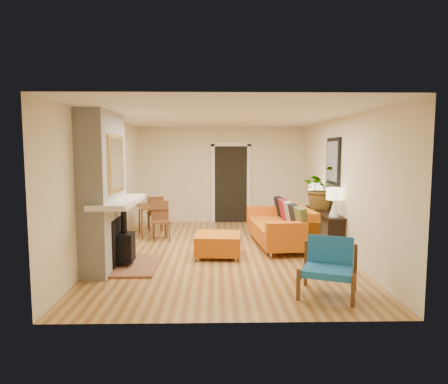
{
  "coord_description": "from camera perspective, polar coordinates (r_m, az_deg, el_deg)",
  "views": [
    {
      "loc": [
        -0.16,
        -7.65,
        1.98
      ],
      "look_at": [
        0.0,
        0.2,
        1.15
      ],
      "focal_mm": 32.0,
      "sensor_mm": 36.0,
      "label": 1
    }
  ],
  "objects": [
    {
      "name": "fireplace",
      "position": [
        6.94,
        -16.55,
        -0.33
      ],
      "size": [
        1.09,
        1.68,
        2.6
      ],
      "color": "white",
      "rests_on": "ground"
    },
    {
      "name": "lamp_far",
      "position": [
        9.14,
        12.95,
        0.12
      ],
      "size": [
        0.3,
        0.3,
        0.54
      ],
      "color": "white",
      "rests_on": "console_table"
    },
    {
      "name": "dining_table",
      "position": [
        9.41,
        -9.87,
        -2.75
      ],
      "size": [
        0.95,
        1.62,
        0.85
      ],
      "color": "brown",
      "rests_on": "ground"
    },
    {
      "name": "room_shell",
      "position": [
        10.34,
        3.07,
        1.92
      ],
      "size": [
        6.5,
        6.5,
        6.5
      ],
      "color": "tan",
      "rests_on": "ground"
    },
    {
      "name": "houseplant",
      "position": [
        8.63,
        13.75,
        0.58
      ],
      "size": [
        1.02,
        0.96,
        0.92
      ],
      "primitive_type": "imported",
      "rotation": [
        0.0,
        0.0,
        0.35
      ],
      "color": "#1E5919",
      "rests_on": "console_table"
    },
    {
      "name": "ottoman",
      "position": [
        7.51,
        -0.85,
        -7.35
      ],
      "size": [
        0.88,
        0.88,
        0.42
      ],
      "color": "silver",
      "rests_on": "ground"
    },
    {
      "name": "lamp_near",
      "position": [
        7.8,
        15.46,
        -0.94
      ],
      "size": [
        0.3,
        0.3,
        0.54
      ],
      "color": "white",
      "rests_on": "console_table"
    },
    {
      "name": "sofa",
      "position": [
        8.51,
        8.39,
        -4.74
      ],
      "size": [
        1.17,
        2.38,
        0.91
      ],
      "color": "silver",
      "rests_on": "ground"
    },
    {
      "name": "blue_chair",
      "position": [
        5.78,
        14.74,
        -9.86
      ],
      "size": [
        0.95,
        0.94,
        0.77
      ],
      "color": "brown",
      "rests_on": "ground"
    },
    {
      "name": "console_table",
      "position": [
        8.5,
        14.09,
        -3.65
      ],
      "size": [
        0.34,
        1.85,
        0.72
      ],
      "color": "black",
      "rests_on": "ground"
    }
  ]
}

